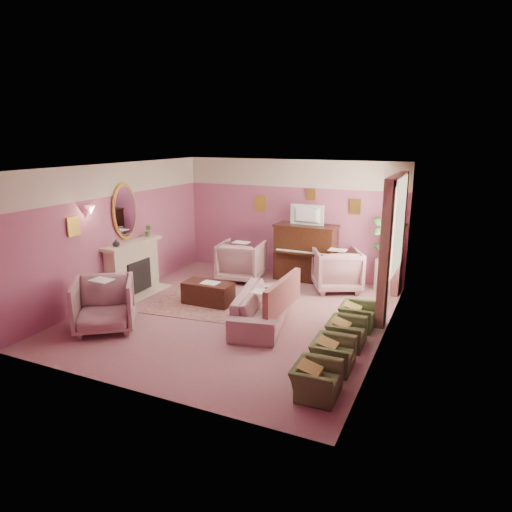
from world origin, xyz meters
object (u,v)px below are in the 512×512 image
at_px(television, 306,214).
at_px(floral_armchair_right, 337,268).
at_px(piano, 306,253).
at_px(floral_armchair_left, 241,259).
at_px(olive_chair_a, 316,375).
at_px(floral_armchair_front, 104,302).
at_px(olive_chair_d, 357,312).
at_px(sofa, 262,301).
at_px(coffee_table, 208,293).
at_px(olive_chair_c, 346,329).
at_px(olive_chair_b, 333,349).
at_px(side_table, 386,275).

bearing_deg(television, floral_armchair_right, -23.89).
relative_size(piano, floral_armchair_left, 1.36).
bearing_deg(piano, olive_chair_a, -69.84).
xyz_separation_m(floral_armchair_front, olive_chair_d, (4.04, 1.95, -0.22)).
xyz_separation_m(sofa, olive_chair_d, (1.63, 0.52, -0.13)).
relative_size(piano, television, 1.75).
relative_size(piano, olive_chair_d, 2.09).
height_order(coffee_table, floral_armchair_front, floral_armchair_front).
relative_size(coffee_table, olive_chair_c, 1.49).
height_order(floral_armchair_right, olive_chair_c, floral_armchair_right).
xyz_separation_m(television, olive_chair_a, (1.75, -4.72, -1.31)).
height_order(television, olive_chair_c, television).
distance_m(olive_chair_c, olive_chair_d, 0.82).
bearing_deg(floral_armchair_left, olive_chair_b, -46.50).
height_order(floral_armchair_left, olive_chair_b, floral_armchair_left).
relative_size(piano, olive_chair_b, 2.09).
height_order(coffee_table, sofa, sofa).
bearing_deg(floral_armchair_front, piano, 61.76).
bearing_deg(piano, olive_chair_d, -52.81).
bearing_deg(olive_chair_a, olive_chair_c, 90.00).
relative_size(piano, floral_armchair_right, 1.36).
height_order(olive_chair_a, side_table, side_table).
xyz_separation_m(television, floral_armchair_right, (0.88, -0.39, -1.09)).
bearing_deg(coffee_table, side_table, 36.59).
relative_size(floral_armchair_front, olive_chair_c, 1.53).
bearing_deg(olive_chair_c, coffee_table, 166.28).
relative_size(sofa, olive_chair_b, 3.10).
xyz_separation_m(television, coffee_table, (-1.27, -2.34, -1.38)).
height_order(piano, coffee_table, piano).
distance_m(olive_chair_c, side_table, 3.09).
height_order(olive_chair_b, olive_chair_c, same).
distance_m(television, coffee_table, 3.00).
distance_m(sofa, olive_chair_a, 2.54).
xyz_separation_m(floral_armchair_right, olive_chair_a, (0.87, -4.33, -0.22)).
bearing_deg(floral_armchair_front, floral_armchair_left, 75.84).
bearing_deg(floral_armchair_right, side_table, 21.45).
bearing_deg(piano, olive_chair_b, -66.08).
bearing_deg(floral_armchair_right, television, 156.11).
xyz_separation_m(olive_chair_a, side_table, (0.14, 4.73, 0.06)).
distance_m(olive_chair_b, olive_chair_c, 0.82).
xyz_separation_m(olive_chair_a, olive_chair_b, (0.00, 0.82, 0.00)).
height_order(olive_chair_b, side_table, side_table).
height_order(television, floral_armchair_right, television).
distance_m(coffee_table, floral_armchair_right, 2.92).
relative_size(sofa, olive_chair_c, 3.10).
bearing_deg(floral_armchair_left, floral_armchair_front, -104.16).
xyz_separation_m(floral_armchair_left, olive_chair_d, (3.13, -1.65, -0.22)).
relative_size(olive_chair_b, olive_chair_c, 1.00).
bearing_deg(coffee_table, television, 61.44).
bearing_deg(olive_chair_d, olive_chair_c, -90.00).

